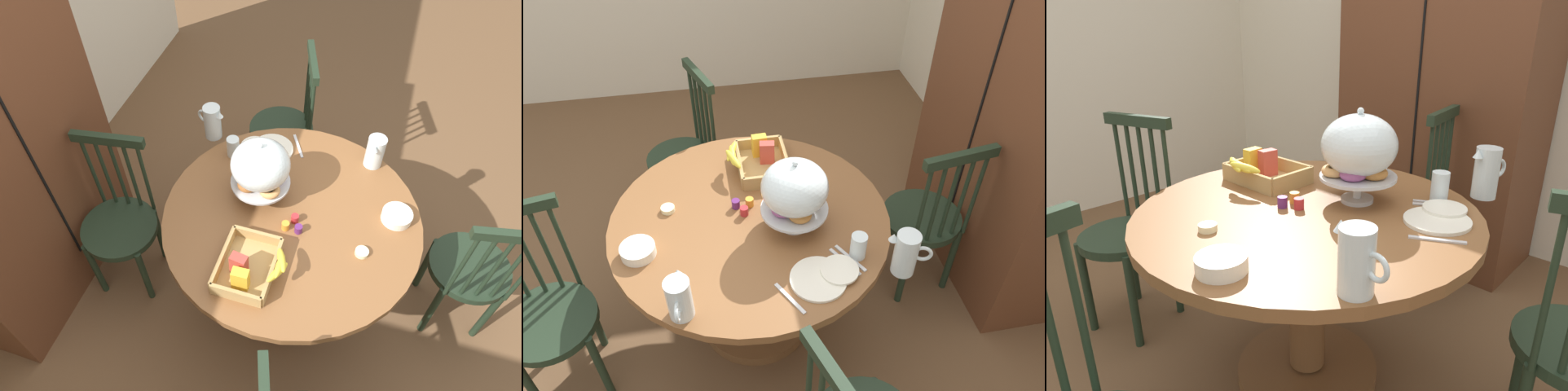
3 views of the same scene
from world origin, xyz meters
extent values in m
plane|color=brown|center=(0.00, 0.00, 0.00)|extent=(10.00, 10.00, 0.00)
cube|color=silver|center=(0.00, 1.83, 1.30)|extent=(4.80, 0.06, 2.60)
cube|color=silver|center=(-2.43, 0.36, 1.30)|extent=(0.06, 4.32, 2.60)
cube|color=brown|center=(-0.18, 1.50, 0.95)|extent=(1.10, 0.56, 1.90)
cube|color=black|center=(-0.18, 1.22, 1.04)|extent=(0.01, 0.01, 1.52)
cylinder|color=brown|center=(0.06, 0.10, 0.72)|extent=(1.20, 1.20, 0.04)
cylinder|color=brown|center=(0.06, 0.10, 0.39)|extent=(0.14, 0.14, 0.63)
cylinder|color=brown|center=(0.06, 0.10, 0.03)|extent=(0.56, 0.56, 0.06)
cylinder|color=#1E2D1E|center=(-0.79, -0.20, 0.45)|extent=(0.40, 0.40, 0.04)
cylinder|color=#1E2D1E|center=(-0.87, -0.38, 0.23)|extent=(0.04, 0.04, 0.45)
cylinder|color=#1E2D1E|center=(-0.61, -0.28, 0.23)|extent=(0.04, 0.04, 0.45)
cylinder|color=#1E2D1E|center=(-0.97, -0.11, 0.23)|extent=(0.04, 0.04, 0.45)
cylinder|color=#1E2D1E|center=(-0.70, -0.02, 0.23)|extent=(0.04, 0.04, 0.45)
cylinder|color=#1E2D1E|center=(-0.97, -0.09, 0.69)|extent=(0.02, 0.02, 0.48)
cylinder|color=#1E2D1E|center=(-0.91, -0.07, 0.69)|extent=(0.02, 0.02, 0.48)
cylinder|color=#1E2D1E|center=(-0.84, -0.05, 0.69)|extent=(0.02, 0.02, 0.48)
cylinder|color=#1E2D1E|center=(-0.78, -0.02, 0.69)|extent=(0.02, 0.02, 0.48)
cylinder|color=#1E2D1E|center=(-0.71, 0.00, 0.69)|extent=(0.02, 0.02, 0.48)
cube|color=#1E2D1E|center=(-0.84, -0.05, 0.95)|extent=(0.35, 0.15, 0.05)
cylinder|color=#1E2D1E|center=(0.07, -0.75, 0.69)|extent=(0.02, 0.02, 0.48)
cylinder|color=#1E2D1E|center=(0.05, -0.68, 0.69)|extent=(0.02, 0.02, 0.48)
cylinder|color=#1E2D1E|center=(0.74, 0.47, 0.23)|extent=(0.04, 0.04, 0.45)
cylinder|color=#1E2D1E|center=(0.84, 0.19, 0.69)|extent=(0.02, 0.02, 0.48)
cylinder|color=#1E2D1E|center=(-0.07, 0.99, 0.45)|extent=(0.40, 0.40, 0.04)
cylinder|color=#1E2D1E|center=(-0.23, 1.11, 0.23)|extent=(0.04, 0.04, 0.45)
cylinder|color=#1E2D1E|center=(-0.19, 0.83, 0.23)|extent=(0.04, 0.04, 0.45)
cylinder|color=#1E2D1E|center=(0.04, 1.15, 0.23)|extent=(0.04, 0.04, 0.45)
cylinder|color=#1E2D1E|center=(0.09, 0.88, 0.23)|extent=(0.04, 0.04, 0.45)
cylinder|color=#1E2D1E|center=(0.06, 1.16, 0.69)|extent=(0.02, 0.02, 0.48)
cylinder|color=#1E2D1E|center=(0.07, 1.09, 0.69)|extent=(0.02, 0.02, 0.48)
cylinder|color=#1E2D1E|center=(0.08, 1.02, 0.69)|extent=(0.02, 0.02, 0.48)
cylinder|color=#1E2D1E|center=(0.09, 0.95, 0.69)|extent=(0.02, 0.02, 0.48)
cylinder|color=#1E2D1E|center=(0.11, 0.88, 0.69)|extent=(0.02, 0.02, 0.48)
cube|color=#1E2D1E|center=(0.08, 1.02, 0.95)|extent=(0.09, 0.36, 0.05)
cylinder|color=silver|center=(0.15, 0.28, 0.75)|extent=(0.12, 0.12, 0.02)
cylinder|color=silver|center=(0.15, 0.28, 0.79)|extent=(0.03, 0.03, 0.09)
cylinder|color=silver|center=(0.15, 0.28, 0.84)|extent=(0.28, 0.28, 0.01)
torus|color=#B27033|center=(0.21, 0.29, 0.86)|extent=(0.10, 0.10, 0.03)
torus|color=#D19347|center=(0.16, 0.31, 0.86)|extent=(0.10, 0.10, 0.03)
torus|color=#935628|center=(0.09, 0.32, 0.86)|extent=(0.10, 0.10, 0.03)
torus|color=tan|center=(0.09, 0.22, 0.86)|extent=(0.10, 0.10, 0.03)
torus|color=#994C84|center=(0.16, 0.23, 0.86)|extent=(0.10, 0.10, 0.03)
ellipsoid|color=silver|center=(0.15, 0.28, 0.95)|extent=(0.27, 0.27, 0.22)
sphere|color=silver|center=(0.15, 0.28, 1.07)|extent=(0.02, 0.02, 0.02)
cylinder|color=silver|center=(0.51, -0.20, 0.83)|extent=(0.09, 0.09, 0.17)
cylinder|color=orange|center=(0.51, -0.20, 0.80)|extent=(0.08, 0.08, 0.12)
cone|color=silver|center=(0.45, -0.20, 0.90)|extent=(0.04, 0.04, 0.03)
torus|color=silver|center=(0.57, -0.21, 0.84)|extent=(0.08, 0.02, 0.07)
cylinder|color=silver|center=(0.46, 0.64, 0.84)|extent=(0.09, 0.09, 0.19)
cylinder|color=white|center=(0.46, 0.64, 0.81)|extent=(0.08, 0.08, 0.13)
cone|color=silver|center=(0.44, 0.59, 0.92)|extent=(0.05, 0.05, 0.03)
torus|color=silver|center=(0.48, 0.70, 0.85)|extent=(0.04, 0.07, 0.07)
cube|color=tan|center=(-0.26, 0.21, 0.75)|extent=(0.30, 0.22, 0.01)
cube|color=tan|center=(-0.26, 0.10, 0.78)|extent=(0.30, 0.02, 0.07)
cube|color=tan|center=(-0.26, 0.32, 0.78)|extent=(0.30, 0.02, 0.07)
cube|color=tan|center=(-0.41, 0.21, 0.78)|extent=(0.02, 0.22, 0.07)
cube|color=tan|center=(-0.11, 0.21, 0.78)|extent=(0.02, 0.22, 0.07)
cube|color=gold|center=(-0.35, 0.21, 0.81)|extent=(0.05, 0.07, 0.11)
cube|color=#B23D33|center=(-0.29, 0.23, 0.81)|extent=(0.05, 0.08, 0.11)
ellipsoid|color=yellow|center=(-0.29, 0.07, 0.84)|extent=(0.14, 0.08, 0.05)
ellipsoid|color=yellow|center=(-0.26, 0.07, 0.84)|extent=(0.13, 0.03, 0.05)
ellipsoid|color=yellow|center=(-0.23, 0.07, 0.84)|extent=(0.14, 0.08, 0.05)
cylinder|color=white|center=(0.45, 0.31, 0.75)|extent=(0.22, 0.22, 0.01)
cylinder|color=white|center=(0.43, 0.40, 0.76)|extent=(0.15, 0.15, 0.01)
cylinder|color=white|center=(0.19, -0.36, 0.76)|extent=(0.14, 0.14, 0.04)
cylinder|color=silver|center=(0.36, 0.49, 0.80)|extent=(0.06, 0.06, 0.11)
cylinder|color=beige|center=(-0.04, -0.24, 0.75)|extent=(0.06, 0.06, 0.02)
cylinder|color=#B7282D|center=(0.04, 0.08, 0.76)|extent=(0.04, 0.04, 0.04)
cylinder|color=orange|center=(-0.01, 0.11, 0.76)|extent=(0.04, 0.04, 0.04)
cylinder|color=#5B2366|center=(-0.01, 0.05, 0.76)|extent=(0.04, 0.04, 0.04)
cube|color=silver|center=(0.38, 0.43, 0.74)|extent=(0.16, 0.09, 0.01)
cube|color=silver|center=(0.37, 0.46, 0.74)|extent=(0.16, 0.09, 0.01)
cube|color=silver|center=(0.52, 0.19, 0.74)|extent=(0.16, 0.09, 0.01)
camera|label=1|loc=(-1.25, -0.16, 2.53)|focal=33.08mm
camera|label=2|loc=(1.63, -0.04, 2.26)|focal=34.97mm
camera|label=3|loc=(1.06, -0.95, 1.34)|focal=30.68mm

